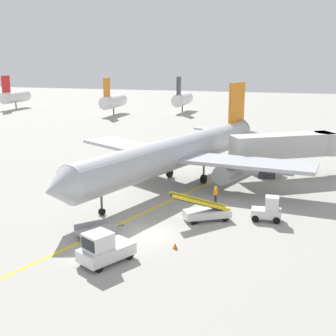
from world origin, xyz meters
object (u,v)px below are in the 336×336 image
Objects in this scene: baggage_tug_near_wing at (268,210)px; jet_bridge at (294,145)px; ground_crew_marshaller at (216,194)px; safety_cone_nose_left at (171,169)px; baggage_cart_loaded at (96,230)px; pushback_tug at (104,249)px; safety_cone_nose_right at (175,246)px; belt_loader_forward_hold at (206,211)px; airliner at (179,152)px.

jet_bridge is at bearing 84.38° from baggage_tug_near_wing.
jet_bridge is at bearing 62.44° from ground_crew_marshaller.
baggage_tug_near_wing is 18.49m from safety_cone_nose_left.
baggage_cart_loaded is 7.60× the size of safety_cone_nose_left.
pushback_tug reaches higher than safety_cone_nose_left.
ground_crew_marshaller is 10.68m from safety_cone_nose_right.
belt_loader_forward_hold is at bearing 81.87° from safety_cone_nose_right.
baggage_tug_near_wing is at bearing 48.67° from pushback_tug.
safety_cone_nose_right is (4.22, -16.35, -3.20)m from airliner.
safety_cone_nose_left and safety_cone_nose_right have the same top height.
belt_loader_forward_hold reaches higher than ground_crew_marshaller.
jet_bridge is 14.26m from ground_crew_marshaller.
safety_cone_nose_right is (-0.88, -6.12, -0.56)m from belt_loader_forward_hold.
pushback_tug is (-11.18, -26.50, -2.55)m from jet_bridge.
airliner is at bearing -149.89° from jet_bridge.
jet_bridge is 3.01× the size of pushback_tug.
ground_crew_marshaller is at bearing 54.68° from baggage_cart_loaded.
jet_bridge is (11.55, 6.70, 0.12)m from airliner.
ground_crew_marshaller is at bearing 148.08° from baggage_tug_near_wing.
safety_cone_nose_right is at bearing -72.96° from safety_cone_nose_left.
baggage_cart_loaded reaches higher than safety_cone_nose_right.
ground_crew_marshaller is at bearing 71.54° from pushback_tug.
airliner is 16.29m from baggage_cart_loaded.
airliner is 13.58m from baggage_tug_near_wing.
airliner is at bearing 131.50° from ground_crew_marshaller.
baggage_tug_near_wing is (9.66, 10.98, -0.07)m from pushback_tug.
belt_loader_forward_hold is 16.89m from safety_cone_nose_left.
airliner is 78.38× the size of safety_cone_nose_right.
baggage_cart_loaded is 6.37m from safety_cone_nose_right.
belt_loader_forward_hold is 9.17m from baggage_cart_loaded.
pushback_tug reaches higher than ground_crew_marshaller.
jet_bridge is 14.36m from safety_cone_nose_left.
airliner reaches higher than jet_bridge.
baggage_cart_loaded is 20.82m from safety_cone_nose_left.
baggage_tug_near_wing is at bearing 52.38° from safety_cone_nose_right.
baggage_cart_loaded is (-13.68, -22.58, -3.07)m from jet_bridge.
baggage_cart_loaded is 1.97× the size of ground_crew_marshaller.
ground_crew_marshaller is at bearing -117.56° from jet_bridge.
ground_crew_marshaller reaches higher than safety_cone_nose_left.
belt_loader_forward_hold is (-6.46, -16.93, -2.77)m from jet_bridge.
belt_loader_forward_hold reaches higher than pushback_tug.
pushback_tug is 5.23m from safety_cone_nose_right.
airliner is 19.95m from pushback_tug.
safety_cone_nose_right is (-7.33, -23.05, -3.32)m from jet_bridge.
pushback_tug is 1.64× the size of baggage_tug_near_wing.
baggage_cart_loaded is (-7.22, -5.65, -0.31)m from belt_loader_forward_hold.
ground_crew_marshaller is (-0.03, 4.50, 0.13)m from belt_loader_forward_hold.
baggage_tug_near_wing is (10.03, -8.82, -2.49)m from airliner.
jet_bridge is 26.57m from baggage_cart_loaded.
pushback_tug is at bearing -57.54° from baggage_cart_loaded.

